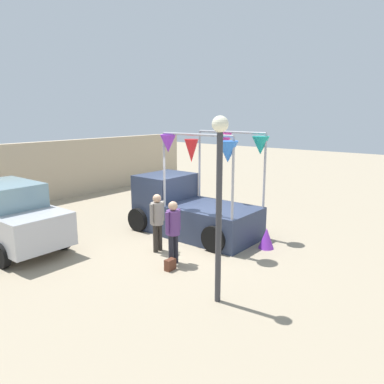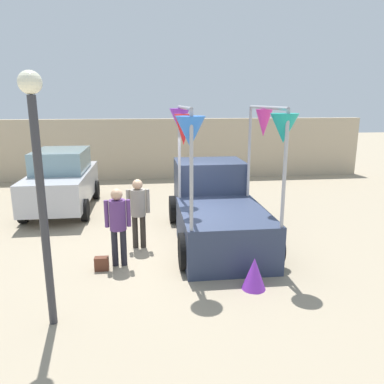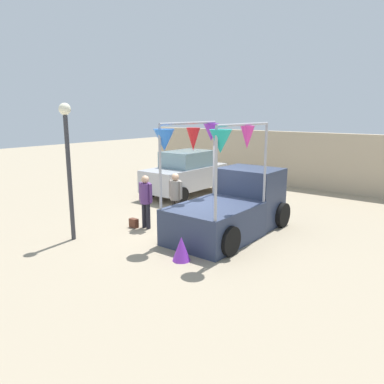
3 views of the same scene
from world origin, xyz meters
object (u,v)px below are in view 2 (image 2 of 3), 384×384
handbag (102,264)px  street_lamp (38,166)px  folded_kite_bundle_violet (254,274)px  person_customer (118,220)px  vendor_truck (215,204)px  parked_car (62,180)px  person_vendor (138,207)px

handbag → street_lamp: size_ratio=0.07×
folded_kite_bundle_violet → person_customer: bearing=152.1°
vendor_truck → street_lamp: (-3.16, -3.38, 1.59)m
vendor_truck → parked_car: 5.28m
person_customer → street_lamp: (-0.89, -2.00, 1.47)m
person_customer → street_lamp: bearing=-114.0°
person_vendor → street_lamp: street_lamp is taller
vendor_truck → person_customer: 2.66m
person_vendor → handbag: person_vendor is taller
parked_car → street_lamp: bearing=-80.1°
parked_car → person_customer: 4.89m
parked_car → street_lamp: size_ratio=1.06×
person_customer → handbag: size_ratio=5.89×
person_vendor → handbag: size_ratio=5.84×
folded_kite_bundle_violet → vendor_truck: bearing=94.9°
vendor_truck → handbag: vendor_truck is taller
vendor_truck → street_lamp: 4.90m
parked_car → person_vendor: (2.42, -3.51, 0.04)m
folded_kite_bundle_violet → parked_car: bearing=128.1°
vendor_truck → person_customer: (-2.27, -1.38, 0.12)m
street_lamp → person_vendor: bearing=66.3°
parked_car → person_vendor: 4.26m
street_lamp → folded_kite_bundle_violet: (3.39, 0.68, -2.17)m
parked_car → folded_kite_bundle_violet: parked_car is taller
person_vendor → street_lamp: (-1.29, -2.94, 1.48)m
vendor_truck → folded_kite_bundle_violet: size_ratio=6.87×
vendor_truck → handbag: 3.15m
vendor_truck → folded_kite_bundle_violet: (0.23, -2.71, -0.58)m
person_customer → street_lamp: size_ratio=0.44×
person_customer → folded_kite_bundle_violet: 2.92m
person_customer → person_vendor: bearing=67.1°
person_vendor → handbag: bearing=-123.2°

